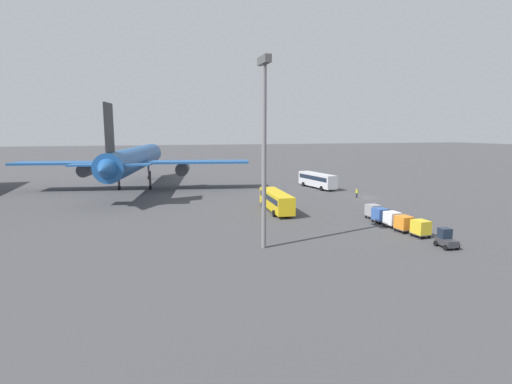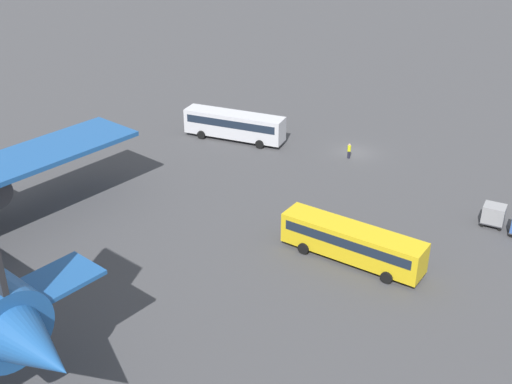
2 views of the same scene
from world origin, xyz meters
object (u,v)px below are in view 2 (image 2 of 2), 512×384
shuttle_bus_far (352,241)px  worker_person (349,151)px  shuttle_bus_near (234,124)px  cargo_cart_grey (494,214)px

shuttle_bus_far → worker_person: size_ratio=7.07×
worker_person → shuttle_bus_far: bearing=113.0°
shuttle_bus_near → cargo_cart_grey: size_ratio=5.97×
shuttle_bus_near → shuttle_bus_far: bearing=134.4°
shuttle_bus_far → shuttle_bus_near: bearing=-34.0°
shuttle_bus_far → cargo_cart_grey: (-8.94, -11.71, -0.67)m
worker_person → cargo_cart_grey: bearing=156.6°
shuttle_bus_near → worker_person: bearing=180.0°
shuttle_bus_near → worker_person: (-13.86, -1.76, -1.10)m
worker_person → shuttle_bus_near: bearing=7.2°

